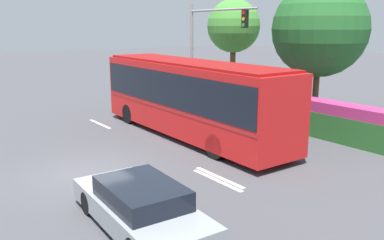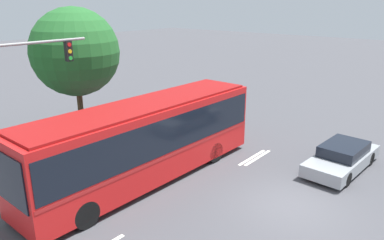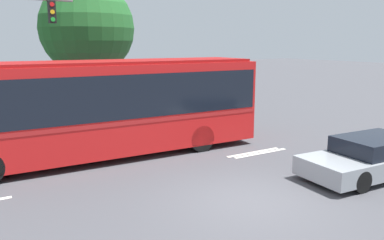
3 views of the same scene
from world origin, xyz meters
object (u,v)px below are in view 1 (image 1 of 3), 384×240
(street_tree_left, at_px, (233,26))
(traffic_light_pole, at_px, (207,41))
(city_bus, at_px, (189,94))
(street_tree_centre, at_px, (320,30))
(sedan_foreground, at_px, (140,206))

(street_tree_left, bearing_deg, traffic_light_pole, -64.70)
(city_bus, xyz_separation_m, street_tree_centre, (1.56, 7.05, 2.82))
(city_bus, xyz_separation_m, traffic_light_pole, (-3.83, 4.03, 2.16))
(city_bus, bearing_deg, sedan_foreground, 137.03)
(street_tree_left, bearing_deg, sedan_foreground, -49.18)
(sedan_foreground, bearing_deg, street_tree_left, -46.13)
(city_bus, xyz_separation_m, street_tree_left, (-5.52, 7.59, 2.96))
(traffic_light_pole, bearing_deg, city_bus, -46.44)
(traffic_light_pole, bearing_deg, sedan_foreground, -45.00)
(street_tree_left, bearing_deg, city_bus, -54.01)
(sedan_foreground, height_order, traffic_light_pole, traffic_light_pole)
(city_bus, relative_size, street_tree_centre, 1.61)
(sedan_foreground, bearing_deg, traffic_light_pole, -41.95)
(sedan_foreground, height_order, street_tree_left, street_tree_left)
(city_bus, height_order, street_tree_centre, street_tree_centre)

